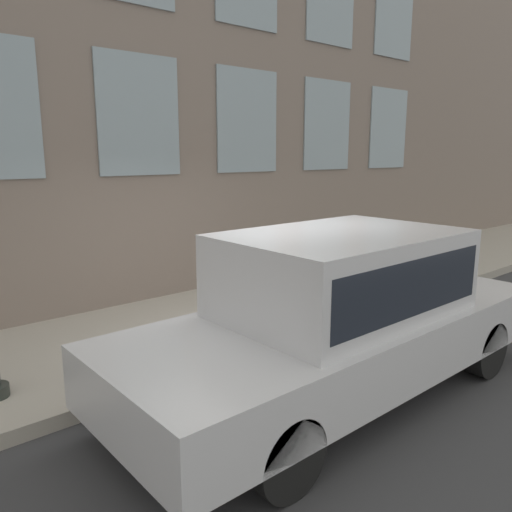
% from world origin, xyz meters
% --- Properties ---
extents(ground_plane, '(80.00, 80.00, 0.00)m').
position_xyz_m(ground_plane, '(0.00, 0.00, 0.00)').
color(ground_plane, '#38383A').
extents(sidewalk, '(2.79, 60.00, 0.16)m').
position_xyz_m(sidewalk, '(1.40, 0.00, 0.08)').
color(sidewalk, '#A8A093').
rests_on(sidewalk, ground_plane).
extents(building_facade, '(0.33, 40.00, 8.79)m').
position_xyz_m(building_facade, '(2.94, 0.00, 4.39)').
color(building_facade, gray).
rests_on(building_facade, ground_plane).
extents(fire_hydrant, '(0.36, 0.46, 0.76)m').
position_xyz_m(fire_hydrant, '(0.37, -0.12, 0.54)').
color(fire_hydrant, red).
rests_on(fire_hydrant, sidewalk).
extents(person, '(0.28, 0.18, 1.15)m').
position_xyz_m(person, '(0.51, -0.56, 0.85)').
color(person, '#726651').
rests_on(person, sidewalk).
extents(parked_car_silver_near, '(1.89, 5.09, 1.73)m').
position_xyz_m(parked_car_silver_near, '(-1.17, -0.12, 0.94)').
color(parked_car_silver_near, black).
rests_on(parked_car_silver_near, ground_plane).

